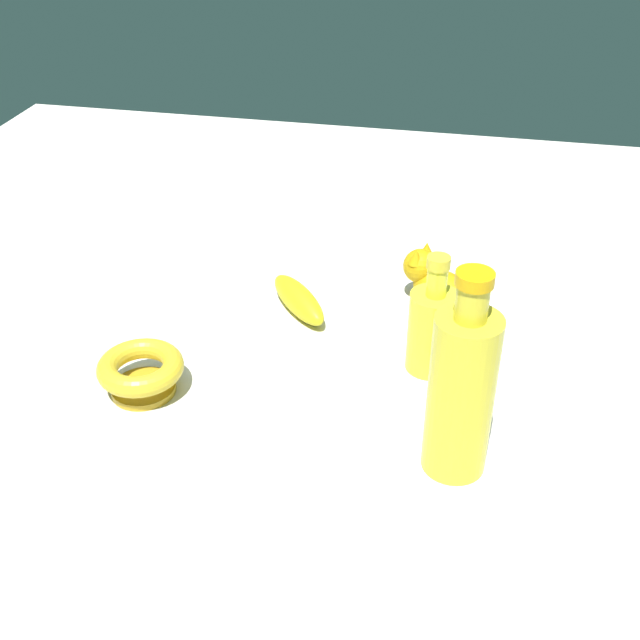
# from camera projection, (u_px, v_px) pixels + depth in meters

# --- Properties ---
(ground) EXTENTS (2.00, 2.00, 0.00)m
(ground) POSITION_uv_depth(u_px,v_px,m) (320.00, 361.00, 1.19)
(ground) COLOR silver
(banana) EXTENTS (0.13, 0.15, 0.04)m
(banana) POSITION_uv_depth(u_px,v_px,m) (298.00, 299.00, 1.29)
(banana) COLOR gold
(banana) RESTS_ON ground
(nail_polish_jar) EXTENTS (0.03, 0.03, 0.04)m
(nail_polish_jar) POSITION_uv_depth(u_px,v_px,m) (441.00, 402.00, 1.07)
(nail_polish_jar) COLOR black
(nail_polish_jar) RESTS_ON ground
(bowl) EXTENTS (0.12, 0.12, 0.06)m
(bowl) POSITION_uv_depth(u_px,v_px,m) (141.00, 371.00, 1.11)
(bowl) COLOR #B48A1C
(bowl) RESTS_ON ground
(bottle_short) EXTENTS (0.07, 0.07, 0.18)m
(bottle_short) POSITION_uv_depth(u_px,v_px,m) (433.00, 328.00, 1.14)
(bottle_short) COLOR yellow
(bottle_short) RESTS_ON ground
(bottle_tall) EXTENTS (0.08, 0.08, 0.28)m
(bottle_tall) POSITION_uv_depth(u_px,v_px,m) (461.00, 390.00, 0.94)
(bottle_tall) COLOR yellow
(bottle_tall) RESTS_ON ground
(cat_figurine) EXTENTS (0.13, 0.10, 0.10)m
(cat_figurine) POSITION_uv_depth(u_px,v_px,m) (435.00, 282.00, 1.30)
(cat_figurine) COLOR #BE900C
(cat_figurine) RESTS_ON ground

